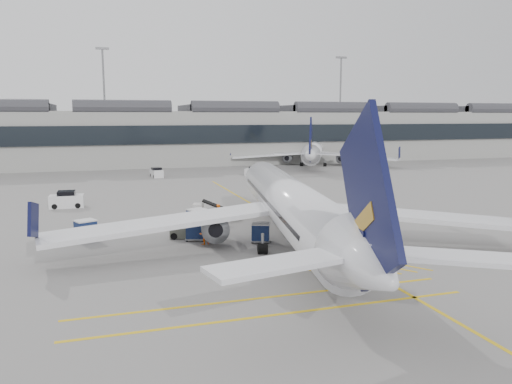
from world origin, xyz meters
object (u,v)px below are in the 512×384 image
object	(u,v)px
ramp_agent_a	(219,214)
pushback_tug	(186,230)
baggage_cart_a	(261,232)
ramp_agent_b	(204,234)
airliner_main	(292,206)
belt_loader	(209,214)

from	to	relation	value
ramp_agent_a	pushback_tug	bearing A→B (deg)	175.85
baggage_cart_a	ramp_agent_b	xyz separation A→B (m)	(-4.52, 0.67, -0.00)
airliner_main	ramp_agent_a	xyz separation A→B (m)	(-3.56, 9.80, -2.26)
belt_loader	ramp_agent_b	world-z (taller)	belt_loader
belt_loader	ramp_agent_a	size ratio (longest dim) A/B	2.68
pushback_tug	ramp_agent_a	bearing A→B (deg)	68.07
belt_loader	ramp_agent_a	distance (m)	2.25
airliner_main	ramp_agent_b	bearing A→B (deg)	168.20
baggage_cart_a	ramp_agent_b	size ratio (longest dim) A/B	1.10
airliner_main	ramp_agent_b	distance (m)	7.36
ramp_agent_b	pushback_tug	distance (m)	2.83
baggage_cart_a	pushback_tug	world-z (taller)	baggage_cart_a
belt_loader	pushback_tug	xyz separation A→B (m)	(-3.37, -6.72, 0.05)
belt_loader	pushback_tug	bearing A→B (deg)	-98.83
belt_loader	ramp_agent_a	world-z (taller)	belt_loader
airliner_main	belt_loader	distance (m)	12.91
pushback_tug	airliner_main	bearing A→B (deg)	-16.38
airliner_main	baggage_cart_a	xyz separation A→B (m)	(-1.95, 1.93, -2.35)
belt_loader	pushback_tug	world-z (taller)	belt_loader
airliner_main	pushback_tug	size ratio (longest dim) A/B	14.12
airliner_main	ramp_agent_b	world-z (taller)	airliner_main
belt_loader	airliner_main	bearing A→B (deg)	-53.27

